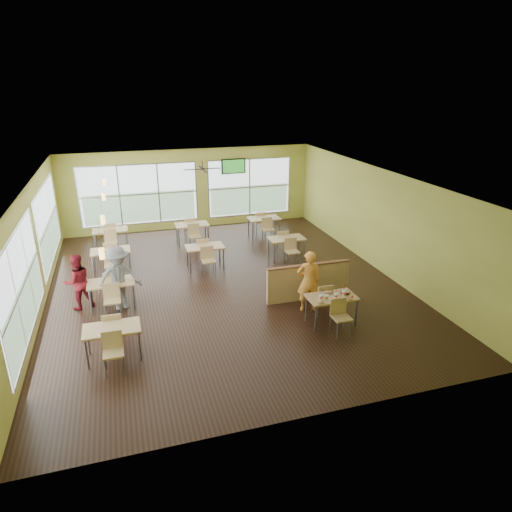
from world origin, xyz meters
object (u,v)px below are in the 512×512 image
Objects in this scene: half_wall_divider at (308,281)px; food_basket at (345,292)px; main_table at (332,301)px; man_plaid at (308,281)px.

half_wall_divider reaches higher than food_basket.
man_plaid is (-0.27, 0.84, 0.20)m from main_table.
half_wall_divider is 0.73m from man_plaid.
half_wall_divider is at bearing 105.72° from food_basket.
man_plaid reaches higher than main_table.
half_wall_divider is 9.04× the size of food_basket.
man_plaid reaches higher than food_basket.
food_basket is (0.39, -1.38, 0.26)m from half_wall_divider.
food_basket is at bearing 9.98° from main_table.
main_table is 5.72× the size of food_basket.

